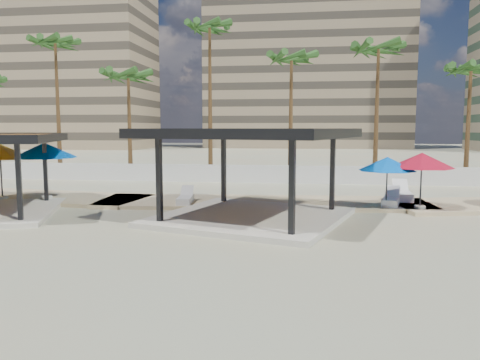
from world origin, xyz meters
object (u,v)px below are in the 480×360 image
at_px(pavilion_central, 252,166).
at_px(lounger_b, 402,195).
at_px(lounger_a, 185,199).
at_px(lounger_c, 391,201).
at_px(umbrella_c, 422,161).

distance_m(pavilion_central, lounger_b, 9.01).
height_order(lounger_a, lounger_b, lounger_b).
bearing_deg(lounger_c, lounger_a, 109.04).
bearing_deg(lounger_b, lounger_a, 107.58).
bearing_deg(lounger_c, lounger_b, -10.20).
relative_size(pavilion_central, lounger_b, 3.75).
bearing_deg(lounger_a, umbrella_c, -96.71).
xyz_separation_m(lounger_a, lounger_c, (9.60, 0.77, 0.02)).
bearing_deg(lounger_b, lounger_c, 158.78).
height_order(pavilion_central, lounger_c, pavilion_central).
distance_m(lounger_a, lounger_b, 10.78).
distance_m(pavilion_central, lounger_a, 4.84).
bearing_deg(umbrella_c, lounger_a, 179.77).
height_order(lounger_b, lounger_c, lounger_b).
bearing_deg(pavilion_central, lounger_b, 55.39).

